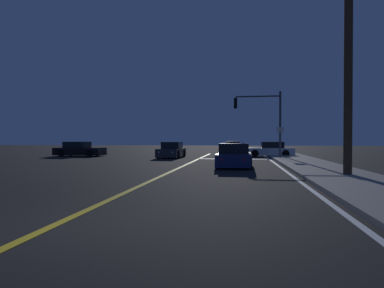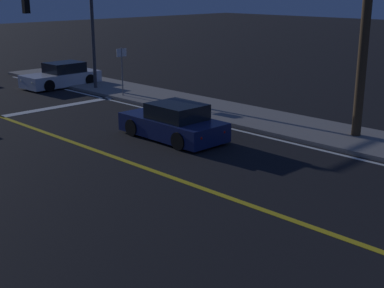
{
  "view_description": "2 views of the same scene",
  "coord_description": "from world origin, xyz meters",
  "px_view_note": "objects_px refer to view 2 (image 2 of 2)",
  "views": [
    {
      "loc": [
        3.38,
        -5.6,
        1.58
      ],
      "look_at": [
        -0.45,
        21.03,
        1.2
      ],
      "focal_mm": 32.44,
      "sensor_mm": 36.0,
      "label": 1
    },
    {
      "loc": [
        -10.1,
        0.03,
        5.4
      ],
      "look_at": [
        -0.1,
        10.07,
        1.25
      ],
      "focal_mm": 50.26,
      "sensor_mm": 36.0,
      "label": 2
    }
  ],
  "objects_px": {
    "traffic_signal_near_right": "(69,21)",
    "utility_pole_right": "(367,3)",
    "car_side_waiting_navy": "(174,123)",
    "street_sign_corner": "(122,65)",
    "car_distant_tail_white": "(62,76)"
  },
  "relations": [
    {
      "from": "traffic_signal_near_right",
      "to": "utility_pole_right",
      "type": "distance_m",
      "value": 15.16
    },
    {
      "from": "car_side_waiting_navy",
      "to": "street_sign_corner",
      "type": "height_order",
      "value": "street_sign_corner"
    },
    {
      "from": "car_distant_tail_white",
      "to": "street_sign_corner",
      "type": "relative_size",
      "value": 1.72
    },
    {
      "from": "car_side_waiting_navy",
      "to": "utility_pole_right",
      "type": "height_order",
      "value": "utility_pole_right"
    },
    {
      "from": "car_side_waiting_navy",
      "to": "street_sign_corner",
      "type": "xyz_separation_m",
      "value": [
        3.3,
        7.29,
        1.12
      ]
    },
    {
      "from": "car_side_waiting_navy",
      "to": "street_sign_corner",
      "type": "relative_size",
      "value": 1.67
    },
    {
      "from": "car_side_waiting_navy",
      "to": "car_distant_tail_white",
      "type": "xyz_separation_m",
      "value": [
        2.95,
        12.37,
        0.0
      ]
    },
    {
      "from": "traffic_signal_near_right",
      "to": "utility_pole_right",
      "type": "relative_size",
      "value": 0.59
    },
    {
      "from": "traffic_signal_near_right",
      "to": "utility_pole_right",
      "type": "height_order",
      "value": "utility_pole_right"
    },
    {
      "from": "car_side_waiting_navy",
      "to": "utility_pole_right",
      "type": "bearing_deg",
      "value": -44.94
    },
    {
      "from": "traffic_signal_near_right",
      "to": "street_sign_corner",
      "type": "xyz_separation_m",
      "value": [
        1.13,
        -2.8,
        -2.04
      ]
    },
    {
      "from": "car_side_waiting_navy",
      "to": "traffic_signal_near_right",
      "type": "distance_m",
      "value": 10.79
    },
    {
      "from": "utility_pole_right",
      "to": "traffic_signal_near_right",
      "type": "bearing_deg",
      "value": 99.62
    },
    {
      "from": "street_sign_corner",
      "to": "car_side_waiting_navy",
      "type": "bearing_deg",
      "value": -114.37
    },
    {
      "from": "utility_pole_right",
      "to": "street_sign_corner",
      "type": "distance_m",
      "value": 12.59
    }
  ]
}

